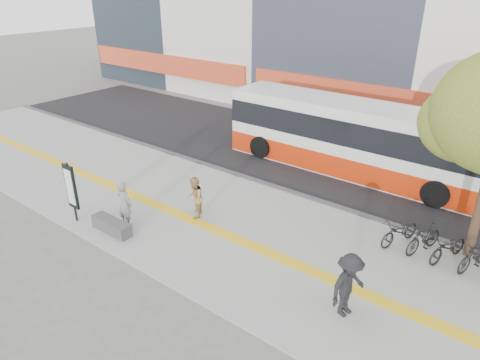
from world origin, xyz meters
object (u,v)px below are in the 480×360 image
Objects in this scene: signboard at (71,188)px; seated_woman at (124,203)px; bench at (112,226)px; bus at (352,140)px; pedestrian_dark at (349,285)px; pedestrian_tan at (195,198)px.

signboard reaches higher than seated_woman.
bus is (4.06, 9.70, 1.18)m from bench.
pedestrian_dark is (9.53, 1.48, -0.40)m from signboard.
bench is 10.58m from bus.
pedestrian_tan is (1.53, 2.45, 0.54)m from bench.
seated_woman is at bearing -73.65° from pedestrian_tan.
signboard is at bearing -169.19° from bench.
signboard is at bearing -82.90° from pedestrian_tan.
bus is 7.70m from pedestrian_tan.
bus is at bearing 126.43° from pedestrian_tan.
bench is 2.94m from pedestrian_tan.
pedestrian_tan reaches higher than bench.
signboard is 0.19× the size of bus.
bus is at bearing 67.27° from bench.
signboard is at bearing -119.51° from bus.
pedestrian_dark is (3.87, -8.52, -0.51)m from bus.
seated_woman reaches higher than bench.
pedestrian_dark is at bearing 8.45° from bench.
seated_woman is at bearing 29.47° from signboard.
seated_woman is at bearing -113.99° from bus.
signboard is 1.24× the size of pedestrian_dark.
pedestrian_dark is at bearing 44.44° from pedestrian_tan.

